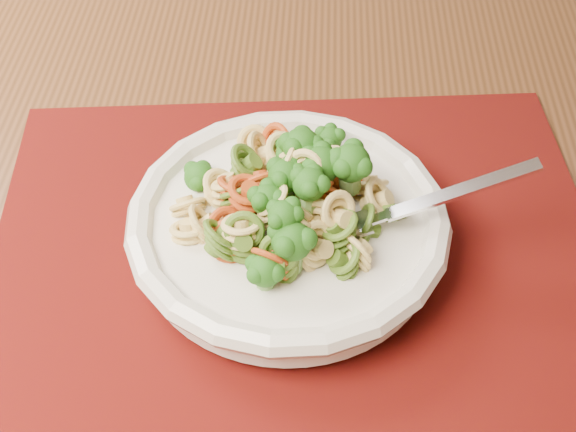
% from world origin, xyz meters
% --- Properties ---
extents(dining_table, '(1.80, 1.48, 0.76)m').
position_xyz_m(dining_table, '(0.49, 0.37, 0.67)').
color(dining_table, '#5A3319').
rests_on(dining_table, ground).
extents(placemat, '(0.58, 0.53, 0.00)m').
position_xyz_m(placemat, '(0.57, 0.30, 0.76)').
color(placemat, '#501003').
rests_on(placemat, dining_table).
extents(pasta_bowl, '(0.24, 0.24, 0.05)m').
position_xyz_m(pasta_bowl, '(0.56, 0.30, 0.79)').
color(pasta_bowl, silver).
rests_on(pasta_bowl, placemat).
extents(pasta_broccoli_heap, '(0.20, 0.20, 0.06)m').
position_xyz_m(pasta_broccoli_heap, '(0.56, 0.30, 0.81)').
color(pasta_broccoli_heap, '#EACF73').
rests_on(pasta_broccoli_heap, pasta_bowl).
extents(fork, '(0.17, 0.11, 0.08)m').
position_xyz_m(fork, '(0.61, 0.30, 0.81)').
color(fork, silver).
rests_on(fork, pasta_bowl).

